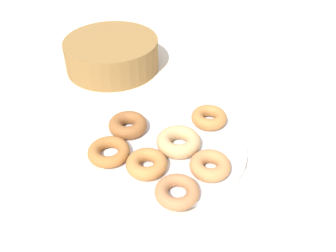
# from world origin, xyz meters

# --- Properties ---
(ground_plane) EXTENTS (2.40, 2.40, 0.00)m
(ground_plane) POSITION_xyz_m (0.00, 0.00, 0.00)
(ground_plane) COLOR beige
(donut_plate) EXTENTS (0.30, 0.30, 0.02)m
(donut_plate) POSITION_xyz_m (0.00, 0.00, 0.01)
(donut_plate) COLOR silver
(donut_plate) RESTS_ON ground_plane
(donut_0) EXTENTS (0.12, 0.12, 0.03)m
(donut_0) POSITION_xyz_m (0.01, -0.01, 0.03)
(donut_0) COLOR tan
(donut_0) RESTS_ON donut_plate
(donut_1) EXTENTS (0.09, 0.09, 0.03)m
(donut_1) POSITION_xyz_m (-0.07, -0.04, 0.03)
(donut_1) COLOR #BC7A3D
(donut_1) RESTS_ON donut_plate
(donut_2) EXTENTS (0.11, 0.11, 0.03)m
(donut_2) POSITION_xyz_m (0.10, 0.04, 0.03)
(donut_2) COLOR #BC7A3D
(donut_2) RESTS_ON donut_plate
(donut_3) EXTENTS (0.11, 0.11, 0.02)m
(donut_3) POSITION_xyz_m (-0.13, 0.02, 0.03)
(donut_3) COLOR #AD6B33
(donut_3) RESTS_ON donut_plate
(donut_4) EXTENTS (0.10, 0.10, 0.03)m
(donut_4) POSITION_xyz_m (0.04, -0.09, 0.03)
(donut_4) COLOR #C6844C
(donut_4) RESTS_ON donut_plate
(donut_5) EXTENTS (0.12, 0.12, 0.03)m
(donut_5) POSITION_xyz_m (-0.07, 0.08, 0.03)
(donut_5) COLOR #995B2D
(donut_5) RESTS_ON donut_plate
(donut_6) EXTENTS (0.09, 0.09, 0.02)m
(donut_6) POSITION_xyz_m (-0.05, -0.13, 0.03)
(donut_6) COLOR #B27547
(donut_6) RESTS_ON donut_plate
(basket) EXTENTS (0.35, 0.35, 0.08)m
(basket) POSITION_xyz_m (-0.02, 0.39, 0.04)
(basket) COLOR olive
(basket) RESTS_ON ground_plane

